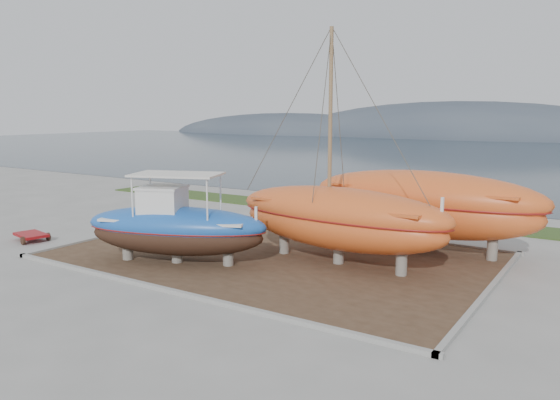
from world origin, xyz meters
The scene contains 10 objects.
ground centered at (0.00, 0.00, 0.00)m, with size 140.00×140.00×0.00m, color gray.
dirt_patch centered at (0.00, 4.00, 0.03)m, with size 18.00×12.00×0.06m, color #422D1E.
curb_frame centered at (0.00, 4.00, 0.07)m, with size 18.60×12.60×0.15m, color gray, non-canonical shape.
grass_strip centered at (0.00, 15.50, 0.04)m, with size 44.00×3.00×0.08m, color #284219.
sea centered at (0.00, 70.00, 0.00)m, with size 260.00×100.00×0.04m, color #1A2A35, non-canonical shape.
blue_caique centered at (-2.73, 0.82, 1.93)m, with size 7.76×2.42×3.74m, color blue, non-canonical shape.
white_dinghy centered at (-5.72, 6.40, 0.61)m, with size 3.68×1.38×1.11m, color white, non-canonical shape.
orange_sailboat centered at (3.03, 4.35, 4.84)m, with size 9.70×2.86×9.56m, color #D45620, non-canonical shape.
orange_bare_hull centered at (5.19, 8.41, 1.82)m, with size 10.75×3.22×3.52m, color #D45620, non-canonical shape.
red_trailer centered at (-11.64, -0.06, 0.19)m, with size 2.64×1.32×0.37m, color maroon, non-canonical shape.
Camera 1 is at (12.90, -15.46, 6.28)m, focal length 35.00 mm.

